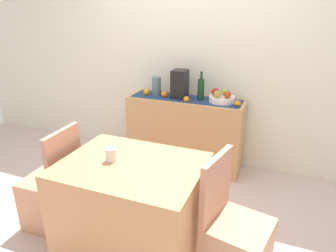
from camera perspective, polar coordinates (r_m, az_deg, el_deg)
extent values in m
cube|color=beige|center=(3.02, -3.04, -14.86)|extent=(6.40, 6.40, 0.02)
cube|color=silver|center=(3.57, 4.69, 14.43)|extent=(6.40, 0.06, 2.70)
cube|color=tan|center=(3.56, 3.23, -1.22)|extent=(1.32, 0.42, 0.82)
cube|color=navy|center=(3.43, 3.37, 5.18)|extent=(1.24, 0.32, 0.01)
cylinder|color=white|center=(3.32, 10.02, 4.97)|extent=(0.27, 0.27, 0.06)
sphere|color=#8AB438|center=(3.35, 10.52, 6.26)|extent=(0.07, 0.07, 0.07)
sphere|color=red|center=(3.32, 8.84, 6.33)|extent=(0.08, 0.08, 0.08)
sphere|color=#AF3817|center=(3.24, 11.07, 5.80)|extent=(0.08, 0.08, 0.08)
sphere|color=#989C3D|center=(3.24, 9.20, 5.89)|extent=(0.07, 0.07, 0.07)
cylinder|color=#11391F|center=(3.35, 6.17, 6.74)|extent=(0.07, 0.07, 0.23)
cylinder|color=#11391F|center=(3.31, 6.27, 9.39)|extent=(0.03, 0.03, 0.08)
cube|color=black|center=(3.41, 2.22, 7.82)|extent=(0.16, 0.18, 0.32)
cylinder|color=slate|center=(3.52, -2.16, 7.43)|extent=(0.10, 0.10, 0.22)
sphere|color=orange|center=(3.21, 12.86, 4.13)|extent=(0.07, 0.07, 0.07)
sphere|color=orange|center=(3.55, -4.09, 6.30)|extent=(0.07, 0.07, 0.07)
sphere|color=orange|center=(3.46, -0.71, 5.95)|extent=(0.07, 0.07, 0.07)
sphere|color=orange|center=(3.29, 3.46, 5.03)|extent=(0.06, 0.06, 0.06)
cube|color=tan|center=(2.39, -6.52, -14.87)|extent=(1.01, 0.78, 0.74)
cylinder|color=silver|center=(2.23, -10.65, -5.27)|extent=(0.08, 0.08, 0.10)
cube|color=tan|center=(2.87, -20.74, -12.93)|extent=(0.41, 0.41, 0.45)
cube|color=tan|center=(2.54, -18.92, -5.52)|extent=(0.05, 0.40, 0.45)
cube|color=tan|center=(2.29, 12.68, -21.87)|extent=(0.47, 0.47, 0.45)
cube|color=tan|center=(2.06, 8.97, -11.10)|extent=(0.12, 0.40, 0.45)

